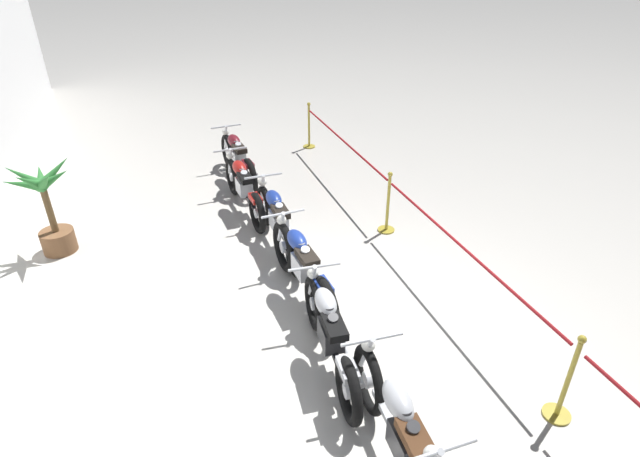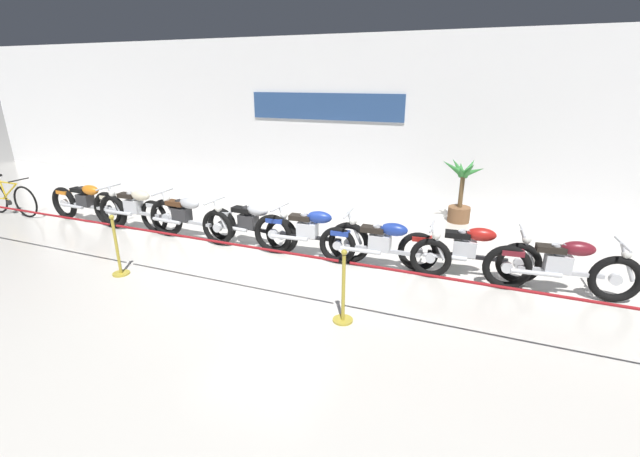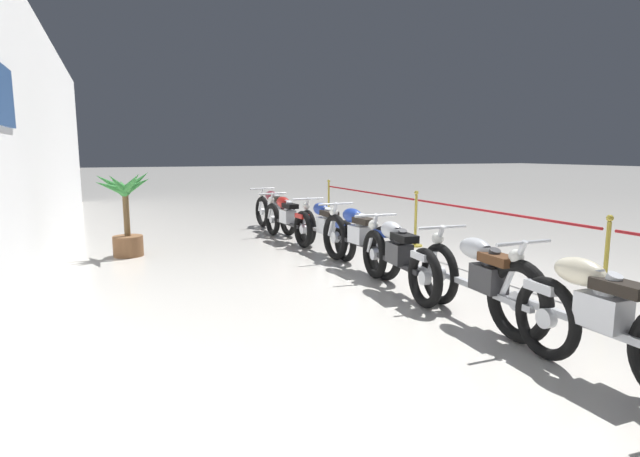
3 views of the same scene
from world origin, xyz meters
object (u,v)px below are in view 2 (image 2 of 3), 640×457
Objects in this scene: motorcycle_cream_1 at (136,210)px; motorcycle_red_6 at (468,251)px; stanchion_far_left at (135,236)px; motorcycle_orange_0 at (88,203)px; motorcycle_silver_2 at (184,217)px; motorcycle_blue_5 at (383,245)px; bicycle at (10,199)px; motorcycle_blue_4 at (310,233)px; motorcycle_maroon_7 at (562,267)px; stanchion_mid_left at (118,255)px; stanchion_mid_right at (343,298)px; motorcycle_silver_3 at (251,224)px; potted_palm_left_of_row at (461,191)px.

motorcycle_cream_1 reaches higher than motorcycle_red_6.
motorcycle_cream_1 is 2.54m from stanchion_far_left.
motorcycle_orange_0 is 2.67m from motorcycle_silver_2.
motorcycle_silver_2 reaches higher than motorcycle_blue_5.
bicycle reaches higher than motorcycle_silver_2.
motorcycle_silver_2 is 1.07× the size of motorcycle_blue_4.
stanchion_far_left is at bearing -163.14° from motorcycle_maroon_7.
bicycle is 0.14× the size of stanchion_far_left.
stanchion_mid_left reaches higher than motorcycle_cream_1.
motorcycle_orange_0 is 2.24× the size of stanchion_mid_left.
motorcycle_silver_2 is at bearing 0.18° from motorcycle_cream_1.
motorcycle_silver_2 is at bearing -179.09° from motorcycle_maroon_7.
motorcycle_silver_2 is 4.42m from stanchion_mid_right.
stanchion_mid_left is at bearing 180.00° from stanchion_mid_right.
motorcycle_maroon_7 is 2.09× the size of stanchion_mid_left.
motorcycle_blue_4 is (4.03, 0.05, -0.01)m from motorcycle_cream_1.
motorcycle_maroon_7 is at bearing -0.25° from motorcycle_silver_3.
motorcycle_orange_0 is at bearing -178.14° from motorcycle_silver_3.
bicycle is at bearing -160.86° from potted_palm_left_of_row.
motorcycle_maroon_7 is at bearing 2.05° from motorcycle_blue_5.
motorcycle_silver_3 is 0.92× the size of motorcycle_blue_5.
motorcycle_blue_4 is 4.06m from motorcycle_maroon_7.
motorcycle_silver_2 reaches higher than motorcycle_red_6.
motorcycle_cream_1 is at bearing 3.57° from bicycle.
bicycle is at bearing -177.29° from motorcycle_silver_2.
motorcycle_orange_0 is 1.41m from motorcycle_cream_1.
motorcycle_red_6 is at bearing 1.90° from motorcycle_orange_0.
motorcycle_cream_1 is at bearing -179.83° from motorcycle_blue_5.
potted_palm_left_of_row reaches higher than motorcycle_orange_0.
motorcycle_blue_4 is (5.44, 0.04, 0.01)m from motorcycle_orange_0.
motorcycle_red_6 is at bearing 20.96° from stanchion_mid_left.
motorcycle_cream_1 reaches higher than motorcycle_silver_2.
motorcycle_cream_1 is at bearing -179.82° from motorcycle_silver_2.
stanchion_mid_right is (-1.45, -2.07, -0.10)m from motorcycle_red_6.
motorcycle_silver_3 is at bearing 176.01° from motorcycle_blue_4.
potted_palm_left_of_row is (-0.37, 2.98, 0.27)m from motorcycle_red_6.
stanchion_mid_left is at bearing -17.49° from bicycle.
motorcycle_maroon_7 is 3.59m from potted_palm_left_of_row.
motorcycle_maroon_7 is 2.09× the size of stanchion_mid_right.
motorcycle_maroon_7 is at bearing 15.82° from stanchion_mid_left.
stanchion_mid_left is at bearing -155.86° from motorcycle_blue_5.
motorcycle_orange_0 is 0.19× the size of stanchion_far_left.
potted_palm_left_of_row is at bearing 73.03° from motorcycle_blue_5.
stanchion_mid_left is (-0.44, -0.00, -0.40)m from stanchion_far_left.
motorcycle_blue_5 is 1.38m from motorcycle_red_6.
potted_palm_left_of_row is (6.37, 3.26, 0.24)m from motorcycle_cream_1.
motorcycle_blue_5 is at bearing 0.12° from motorcycle_orange_0.
motorcycle_maroon_7 is at bearing 34.43° from stanchion_mid_right.
motorcycle_silver_3 is 0.93× the size of motorcycle_red_6.
motorcycle_orange_0 is at bearing -179.53° from motorcycle_blue_4.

